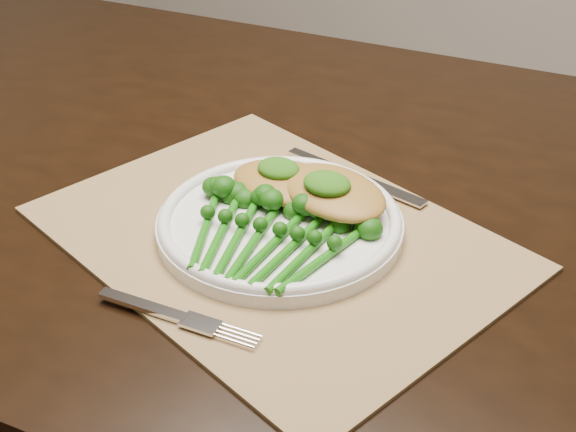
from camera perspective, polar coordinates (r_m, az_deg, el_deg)
The scene contains 10 objects.
dining_table at distance 1.20m, azimuth -0.77°, elevation -12.44°, with size 1.71×1.12×0.75m.
placemat at distance 0.85m, azimuth -1.00°, elevation -1.53°, with size 0.48×0.35×0.00m, color #92744A.
dinner_plate at distance 0.85m, azimuth -0.59°, elevation -0.42°, with size 0.26×0.26×0.02m.
knife at distance 0.96m, azimuth 3.82°, elevation 3.18°, with size 0.19×0.04×0.01m.
fork at distance 0.74m, azimuth -7.16°, elevation -7.33°, with size 0.17×0.04×0.01m.
chicken_fillet_left at distance 0.88m, azimuth -0.10°, elevation 2.38°, with size 0.13×0.09×0.03m, color #AD7E32.
chicken_fillet_right at distance 0.86m, azimuth 3.24°, elevation 1.73°, with size 0.13×0.09×0.03m, color #AD7E32.
pesto_dollop_left at distance 0.88m, azimuth -0.68°, elevation 3.39°, with size 0.05×0.04×0.02m, color #1B4D0B.
pesto_dollop_right at distance 0.84m, azimuth 2.80°, elevation 2.32°, with size 0.05×0.04×0.02m, color #1B4D0B.
broccolini_bundle at distance 0.80m, azimuth -1.90°, elevation -2.03°, with size 0.18×0.19×0.04m.
Camera 1 is at (0.59, -0.69, 1.23)m, focal length 50.00 mm.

